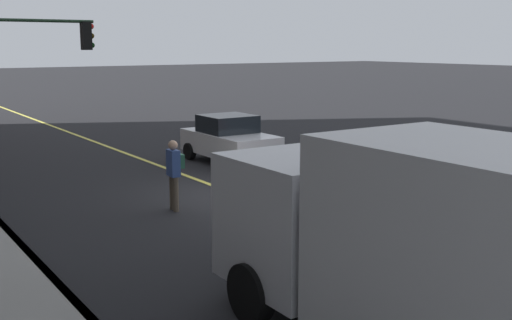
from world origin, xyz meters
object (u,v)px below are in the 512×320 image
Objects in this scene: car_red at (397,170)px; car_white at (229,139)px; traffic_light_mast at (7,61)px; pedestrian_with_backpack at (174,169)px; truck_white at (469,260)px.

car_red is 1.09× the size of car_white.
car_red is at bearing -138.70° from traffic_light_mast.
pedestrian_with_backpack is (2.20, 5.40, 0.26)m from car_red.
car_white is at bearing 8.09° from car_red.
traffic_light_mast is at bearing 74.29° from car_white.
truck_white is (-13.84, 5.22, 0.79)m from car_white.
car_white is 0.77× the size of traffic_light_mast.
pedestrian_with_backpack is at bearing 67.85° from car_red.
car_white is 2.23× the size of pedestrian_with_backpack.
car_white is 6.43m from pedestrian_with_backpack.
car_white is at bearing -105.71° from traffic_light_mast.
truck_white is (-6.98, 6.20, 0.82)m from car_red.
pedestrian_with_backpack is 7.38m from traffic_light_mast.
pedestrian_with_backpack is 0.35× the size of traffic_light_mast.
traffic_light_mast is at bearing 41.30° from car_red.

